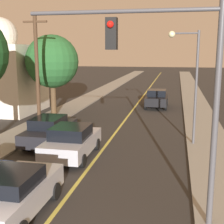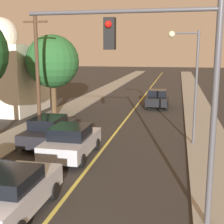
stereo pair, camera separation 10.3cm
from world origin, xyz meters
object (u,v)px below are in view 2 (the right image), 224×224
object	(u,v)px
traffic_signal_mast	(169,76)
streetlamp_right	(189,71)
car_outer_lane_second	(49,130)
car_near_lane_front	(11,193)
car_near_lane_second	(71,141)
tree_left_far	(53,62)
utility_pole_left	(37,70)
domed_building_left	(3,74)
car_far_oncoming	(157,99)

from	to	relation	value
traffic_signal_mast	streetlamp_right	bearing A→B (deg)	84.53
streetlamp_right	car_outer_lane_second	bearing A→B (deg)	-169.82
car_near_lane_front	car_near_lane_second	xyz separation A→B (m)	(0.00, 5.82, 0.03)
car_near_lane_front	car_outer_lane_second	xyz separation A→B (m)	(-1.97, 7.69, 0.04)
car_outer_lane_second	tree_left_far	distance (m)	8.50
utility_pole_left	domed_building_left	xyz separation A→B (m)	(-5.85, 5.64, -0.75)
traffic_signal_mast	car_near_lane_front	bearing A→B (deg)	-173.45
domed_building_left	car_near_lane_second	bearing A→B (deg)	-46.54
streetlamp_right	domed_building_left	distance (m)	16.86
traffic_signal_mast	car_outer_lane_second	bearing A→B (deg)	133.70
streetlamp_right	utility_pole_left	size ratio (longest dim) A/B	0.82
car_near_lane_second	car_far_oncoming	bearing A→B (deg)	77.65
car_outer_lane_second	utility_pole_left	distance (m)	4.59
car_near_lane_front	car_far_oncoming	world-z (taller)	car_far_oncoming
utility_pole_left	car_outer_lane_second	bearing A→B (deg)	-55.46
car_far_oncoming	domed_building_left	bearing A→B (deg)	20.00
tree_left_far	car_far_oncoming	bearing A→B (deg)	36.35
car_outer_lane_second	car_far_oncoming	distance (m)	14.05
car_outer_lane_second	streetlamp_right	size ratio (longest dim) A/B	0.76
car_far_oncoming	domed_building_left	world-z (taller)	domed_building_left
car_far_oncoming	tree_left_far	size ratio (longest dim) A/B	0.61
streetlamp_right	car_near_lane_second	bearing A→B (deg)	-150.26
traffic_signal_mast	tree_left_far	distance (m)	17.20
car_near_lane_second	tree_left_far	distance (m)	10.82
traffic_signal_mast	utility_pole_left	world-z (taller)	utility_pole_left
streetlamp_right	utility_pole_left	distance (m)	9.57
car_near_lane_second	streetlamp_right	xyz separation A→B (m)	(5.66, 3.24, 3.35)
utility_pole_left	traffic_signal_mast	bearing A→B (deg)	-48.57
streetlamp_right	tree_left_far	size ratio (longest dim) A/B	0.97
car_far_oncoming	streetlamp_right	world-z (taller)	streetlamp_right
car_near_lane_second	traffic_signal_mast	distance (m)	8.07
utility_pole_left	car_far_oncoming	bearing A→B (deg)	55.62
car_near_lane_front	car_far_oncoming	bearing A→B (deg)	81.05
car_outer_lane_second	car_far_oncoming	world-z (taller)	car_far_oncoming
car_near_lane_front	car_near_lane_second	bearing A→B (deg)	90.00
car_outer_lane_second	streetlamp_right	xyz separation A→B (m)	(7.63, 1.37, 3.34)
traffic_signal_mast	streetlamp_right	size ratio (longest dim) A/B	1.04
car_near_lane_second	car_near_lane_front	bearing A→B (deg)	-90.00
streetlamp_right	domed_building_left	bearing A→B (deg)	155.57
traffic_signal_mast	streetlamp_right	xyz separation A→B (m)	(0.81, 8.50, -0.38)
car_near_lane_second	tree_left_far	bearing A→B (deg)	117.04
utility_pole_left	domed_building_left	bearing A→B (deg)	136.02
car_near_lane_front	tree_left_far	distance (m)	16.03
car_near_lane_front	car_near_lane_second	size ratio (longest dim) A/B	0.98
car_near_lane_front	traffic_signal_mast	xyz separation A→B (m)	(4.85, 0.56, 3.76)
car_far_oncoming	domed_building_left	distance (m)	13.97
car_far_oncoming	car_outer_lane_second	bearing A→B (deg)	68.14
car_far_oncoming	tree_left_far	world-z (taller)	tree_left_far
traffic_signal_mast	domed_building_left	distance (m)	21.24
car_near_lane_front	traffic_signal_mast	bearing A→B (deg)	6.55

